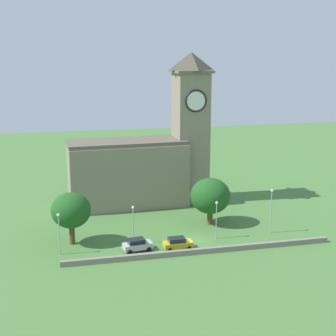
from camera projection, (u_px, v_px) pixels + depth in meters
name	position (u px, v px, depth m)	size (l,w,h in m)	color
ground_plane	(170.00, 211.00, 92.47)	(200.00, 200.00, 0.00)	#477538
church	(146.00, 159.00, 95.24)	(27.60, 10.26, 29.02)	gray
quay_barrier	(201.00, 251.00, 73.03)	(40.92, 0.70, 0.81)	gray
car_silver	(137.00, 245.00, 73.97)	(4.57, 2.76, 1.90)	silver
car_yellow	(178.00, 243.00, 74.59)	(4.44, 2.31, 1.83)	gold
streetlamp_west_end	(59.00, 227.00, 71.83)	(0.44, 0.44, 6.34)	#9EA0A5
streetlamp_west_mid	(133.00, 218.00, 75.79)	(0.44, 0.44, 6.15)	#9EA0A5
streetlamp_central	(216.00, 213.00, 78.08)	(0.44, 0.44, 6.18)	#9EA0A5
streetlamp_east_mid	(271.00, 204.00, 80.29)	(0.44, 0.44, 7.46)	#9EA0A5
tree_by_tower	(210.00, 196.00, 84.45)	(6.82, 6.82, 8.16)	brown
tree_churchyard	(71.00, 211.00, 75.60)	(6.08, 6.08, 8.19)	brown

